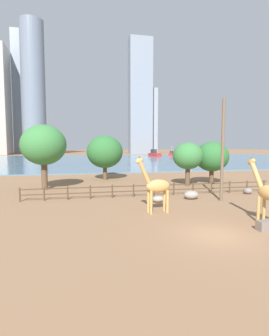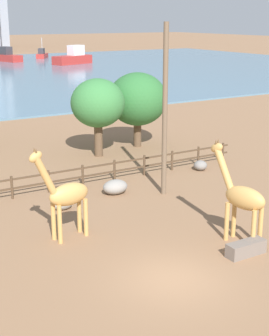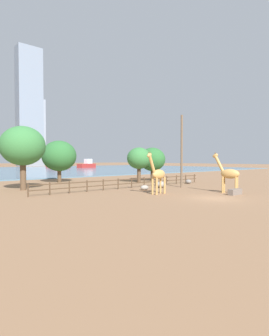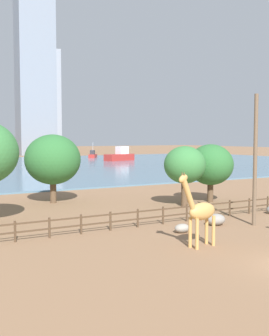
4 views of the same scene
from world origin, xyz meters
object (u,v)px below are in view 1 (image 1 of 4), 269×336
boat_tug (172,154)px  tree_center_broad (105,152)px  boulder_small (248,191)px  boat_barge (187,154)px  boulder_near_fence (158,199)px  boat_sailboat (155,154)px  giraffe_tall (269,192)px  tree_left_small (188,156)px  giraffe_companion (156,186)px  boulder_by_pole (191,195)px  utility_pole (222,151)px  tree_right_tall (212,157)px  tree_left_large (44,145)px

boat_tug → tree_center_broad: bearing=-173.3°
boulder_small → boat_barge: boat_barge is taller
boulder_near_fence → boat_barge: 85.27m
boulder_near_fence → boat_sailboat: boat_sailboat is taller
giraffe_tall → tree_left_small: (1.39, 16.35, 1.69)m
boat_sailboat → boat_tug: (9.93, 5.13, -0.28)m
giraffe_companion → boat_barge: (37.19, 80.82, -0.59)m
boulder_near_fence → boulder_by_pole: (3.53, 0.72, 0.12)m
boulder_by_pole → boat_sailboat: bearing=75.8°
giraffe_tall → boulder_small: 11.26m
giraffe_tall → boat_barge: giraffe_tall is taller
tree_left_small → utility_pole: bearing=-94.0°
utility_pole → tree_center_broad: size_ratio=1.42×
giraffe_companion → tree_center_broad: (-1.95, 20.12, 2.11)m
boulder_small → boulder_near_fence: bearing=-169.5°
boulder_small → boat_sailboat: size_ratio=0.11×
tree_left_small → tree_right_tall: bearing=14.6°
giraffe_tall → utility_pole: size_ratio=0.47×
tree_center_broad → boat_sailboat: tree_center_broad is taller
tree_left_large → boat_tug: size_ratio=1.38×
tree_center_broad → tree_left_small: 12.65m
giraffe_companion → tree_right_tall: size_ratio=0.78×
boulder_by_pole → tree_center_broad: 17.69m
giraffe_tall → tree_center_broad: size_ratio=0.67×
boulder_by_pole → tree_right_tall: tree_right_tall is taller
boulder_near_fence → tree_left_large: tree_left_large is taller
tree_left_large → boat_sailboat: 89.49m
giraffe_companion → boat_sailboat: 97.93m
boulder_near_fence → tree_center_broad: bearing=101.0°
boulder_by_pole → boat_tug: bearing=71.1°
tree_left_large → boat_barge: bearing=55.5°
utility_pole → boulder_small: utility_pole is taller
giraffe_tall → boat_tug: 107.92m
boulder_near_fence → boat_sailboat: (26.18, 90.51, 0.98)m
utility_pole → boulder_by_pole: 5.08m
tree_left_small → boat_barge: bearing=66.9°
giraffe_tall → boat_tug: size_ratio=0.81×
boat_sailboat → tree_right_tall: bearing=-26.4°
tree_center_broad → tree_left_small: tree_center_broad is taller
utility_pole → tree_center_broad: 19.54m
boulder_near_fence → boulder_by_pole: size_ratio=0.74×
boulder_near_fence → tree_left_large: bearing=140.1°
tree_center_broad → boat_barge: 72.27m
boulder_near_fence → boulder_small: boulder_small is taller
giraffe_tall → tree_left_small: size_ratio=0.80×
giraffe_companion → boat_tug: 105.95m
boulder_small → boat_barge: 79.52m
giraffe_tall → boat_sailboat: (21.03, 98.25, -0.82)m
boulder_near_fence → boat_tug: boat_tug is taller
giraffe_tall → boat_sailboat: size_ratio=0.58×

